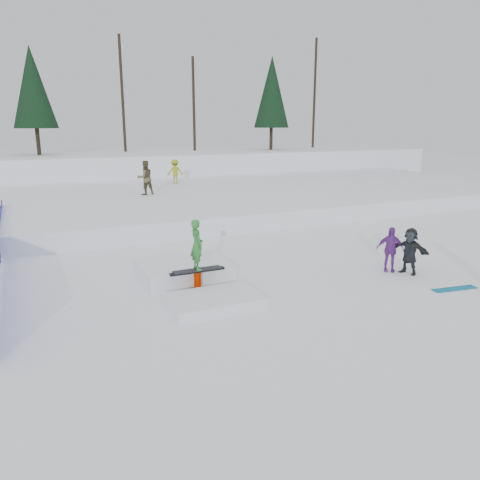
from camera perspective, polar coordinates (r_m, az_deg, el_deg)
name	(u,v)px	position (r m, az deg, el deg)	size (l,w,h in m)	color
ground	(254,295)	(13.16, 1.77, -6.77)	(120.00, 120.00, 0.00)	white
snow_berm	(92,167)	(41.49, -17.63, 8.45)	(60.00, 14.00, 2.40)	white
snow_midrise	(129,200)	(27.86, -13.41, 4.72)	(50.00, 18.00, 0.80)	white
treeline	(166,90)	(41.07, -8.97, 17.60)	(40.24, 4.22, 10.50)	black
walker_olive	(145,178)	(26.99, -11.49, 7.44)	(0.93, 0.73, 1.91)	brown
walker_ygreen	(175,172)	(31.98, -7.92, 8.27)	(1.04, 0.60, 1.60)	#939B14
spectator_purple	(390,249)	(15.83, 17.82, -1.08)	(0.86, 0.36, 1.47)	#6F2D94
spectator_dark	(410,251)	(15.79, 19.98, -1.26)	(1.38, 0.44, 1.49)	#202429
loose_board_teal	(455,289)	(14.98, 24.69, -5.43)	(1.40, 0.28, 0.03)	#096189
jib_rail_feature	(191,276)	(13.86, -6.01, -4.44)	(2.60, 4.40, 2.11)	white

